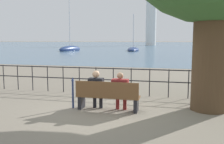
% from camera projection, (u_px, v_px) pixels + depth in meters
% --- Properties ---
extents(ground_plane, '(1000.00, 1000.00, 0.00)m').
position_uv_depth(ground_plane, '(108.00, 110.00, 7.60)').
color(ground_plane, gray).
extents(harbor_water, '(600.00, 300.00, 0.01)m').
position_uv_depth(harbor_water, '(170.00, 43.00, 163.74)').
color(harbor_water, slate).
rests_on(harbor_water, ground_plane).
extents(park_bench, '(1.91, 0.45, 0.90)m').
position_uv_depth(park_bench, '(108.00, 96.00, 7.49)').
color(park_bench, brown).
rests_on(park_bench, ground_plane).
extents(seated_person_left, '(0.45, 0.35, 1.20)m').
position_uv_depth(seated_person_left, '(96.00, 88.00, 7.62)').
color(seated_person_left, black).
rests_on(seated_person_left, ground_plane).
extents(seated_person_right, '(0.50, 0.35, 1.17)m').
position_uv_depth(seated_person_right, '(120.00, 90.00, 7.45)').
color(seated_person_right, maroon).
rests_on(seated_person_right, ground_plane).
extents(promenade_railing, '(13.37, 0.04, 1.05)m').
position_uv_depth(promenade_railing, '(122.00, 77.00, 9.59)').
color(promenade_railing, black).
rests_on(promenade_railing, ground_plane).
extents(closed_umbrella, '(0.09, 0.09, 0.98)m').
position_uv_depth(closed_umbrella, '(73.00, 91.00, 7.77)').
color(closed_umbrella, navy).
rests_on(closed_umbrella, ground_plane).
extents(sailboat_0, '(2.93, 7.15, 11.07)m').
position_uv_depth(sailboat_0, '(70.00, 49.00, 49.88)').
color(sailboat_0, navy).
rests_on(sailboat_0, ground_plane).
extents(sailboat_1, '(2.59, 7.47, 9.74)m').
position_uv_depth(sailboat_1, '(215.00, 54.00, 33.39)').
color(sailboat_1, silver).
rests_on(sailboat_1, ground_plane).
extents(sailboat_2, '(3.09, 8.73, 7.67)m').
position_uv_depth(sailboat_2, '(133.00, 50.00, 50.77)').
color(sailboat_2, navy).
rests_on(sailboat_2, ground_plane).
extents(harbor_lighthouse, '(4.10, 4.10, 28.89)m').
position_uv_depth(harbor_lighthouse, '(151.00, 12.00, 99.56)').
color(harbor_lighthouse, white).
rests_on(harbor_lighthouse, ground_plane).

